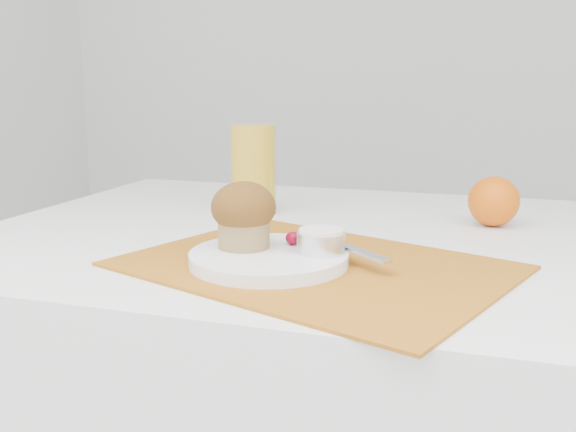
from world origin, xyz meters
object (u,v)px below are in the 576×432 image
(orange, at_px, (494,201))
(muffin, at_px, (244,214))
(juice_glass, at_px, (253,169))
(plate, at_px, (269,258))

(orange, bearing_deg, muffin, -133.90)
(juice_glass, bearing_deg, plate, -66.15)
(plate, distance_m, juice_glass, 0.34)
(orange, xyz_separation_m, juice_glass, (-0.40, -0.02, 0.04))
(plate, bearing_deg, juice_glass, 113.85)
(muffin, bearing_deg, plate, -18.38)
(juice_glass, bearing_deg, muffin, -71.64)
(orange, height_order, juice_glass, juice_glass)
(plate, height_order, orange, orange)
(muffin, bearing_deg, juice_glass, 108.36)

